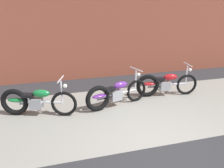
{
  "coord_description": "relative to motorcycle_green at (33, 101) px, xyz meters",
  "views": [
    {
      "loc": [
        -2.01,
        -3.53,
        2.73
      ],
      "look_at": [
        -0.48,
        1.96,
        0.75
      ],
      "focal_mm": 36.03,
      "sensor_mm": 36.0,
      "label": 1
    }
  ],
  "objects": [
    {
      "name": "sidewalk_slab",
      "position": [
        2.55,
        -0.42,
        -0.4
      ],
      "size": [
        36.0,
        3.5,
        0.01
      ],
      "primitive_type": "cube",
      "color": "gray",
      "rests_on": "ground"
    },
    {
      "name": "motorcycle_red",
      "position": [
        3.89,
        0.33,
        0.0
      ],
      "size": [
        2.0,
        0.63,
        1.03
      ],
      "rotation": [
        0.0,
        0.0,
        -0.13
      ],
      "color": "black",
      "rests_on": "ground"
    },
    {
      "name": "ground_plane",
      "position": [
        2.55,
        -2.17,
        -0.4
      ],
      "size": [
        80.0,
        80.0,
        0.0
      ],
      "primitive_type": "plane",
      "color": "#2D2D30"
    },
    {
      "name": "motorcycle_green",
      "position": [
        0.0,
        0.0,
        0.0
      ],
      "size": [
        1.94,
        0.84,
        1.03
      ],
      "rotation": [
        0.0,
        0.0,
        -0.31
      ],
      "color": "black",
      "rests_on": "ground"
    },
    {
      "name": "motorcycle_purple",
      "position": [
        2.15,
        -0.07,
        0.0
      ],
      "size": [
        1.96,
        0.78,
        1.03
      ],
      "rotation": [
        0.0,
        0.0,
        0.27
      ],
      "color": "black",
      "rests_on": "ground"
    }
  ]
}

